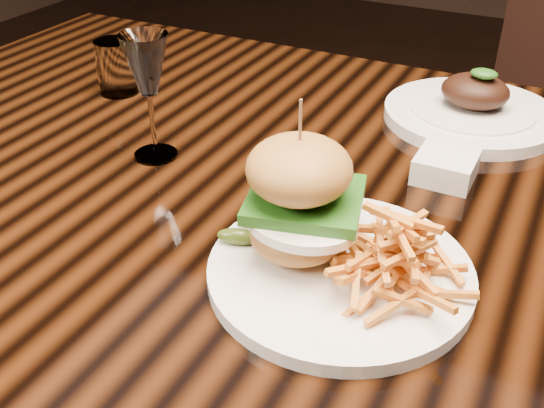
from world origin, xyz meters
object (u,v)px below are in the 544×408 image
at_px(dining_table, 360,251).
at_px(burger_plate, 341,237).
at_px(wine_glass, 147,70).
at_px(far_dish, 472,110).

xyz_separation_m(dining_table, burger_plate, (0.03, -0.15, 0.13)).
xyz_separation_m(dining_table, wine_glass, (-0.28, -0.02, 0.20)).
bearing_deg(wine_glass, burger_plate, -22.24).
height_order(dining_table, burger_plate, burger_plate).
distance_m(burger_plate, wine_glass, 0.34).
xyz_separation_m(wine_glass, far_dish, (0.35, 0.30, -0.10)).
xyz_separation_m(dining_table, far_dish, (0.06, 0.27, 0.09)).
relative_size(burger_plate, wine_glass, 1.59).
bearing_deg(wine_glass, far_dish, 40.59).
height_order(wine_glass, far_dish, wine_glass).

